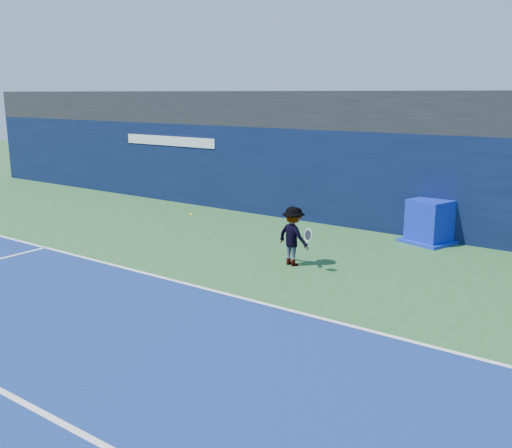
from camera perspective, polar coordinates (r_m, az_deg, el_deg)
name	(u,v)px	position (r m, az deg, el deg)	size (l,w,h in m)	color
ground	(67,326)	(11.08, -18.41, -9.65)	(80.00, 80.00, 0.00)	#2A5E2D
baseline	(180,282)	(12.91, -7.61, -5.78)	(24.00, 0.10, 0.01)	white
stadium_band	(355,110)	(19.31, 9.89, 11.20)	(36.00, 3.00, 1.20)	black
back_wall_assembly	(339,177)	(18.60, 8.27, 4.70)	(36.00, 1.03, 3.00)	black
equipment_cart	(430,223)	(16.79, 17.01, 0.10)	(1.59, 1.59, 1.22)	#0C1DAC
tennis_player	(293,236)	(13.92, 3.75, -1.21)	(1.24, 0.75, 1.46)	white
tennis_ball	(191,215)	(16.39, -6.51, 0.94)	(0.08, 0.08, 0.08)	yellow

